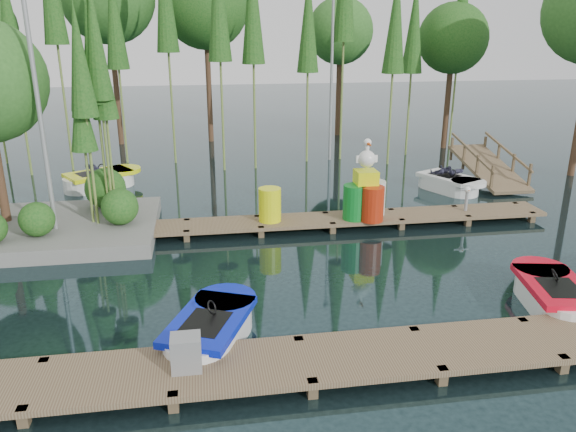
{
  "coord_description": "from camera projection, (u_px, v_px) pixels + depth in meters",
  "views": [
    {
      "loc": [
        -1.55,
        -12.45,
        5.55
      ],
      "look_at": [
        0.5,
        0.5,
        1.1
      ],
      "focal_mm": 35.0,
      "sensor_mm": 36.0,
      "label": 1
    }
  ],
  "objects": [
    {
      "name": "boat_yellow_far",
      "position": [
        101.0,
        180.0,
        20.16
      ],
      "size": [
        3.08,
        2.57,
        1.42
      ],
      "rotation": [
        0.0,
        0.0,
        0.2
      ],
      "color": "white",
      "rests_on": "ground"
    },
    {
      "name": "lamp_rear",
      "position": [
        332.0,
        59.0,
        23.16
      ],
      "size": [
        0.3,
        0.3,
        7.25
      ],
      "color": "gray",
      "rests_on": "ground"
    },
    {
      "name": "boat_blue",
      "position": [
        211.0,
        330.0,
        10.28
      ],
      "size": [
        2.12,
        2.88,
        0.89
      ],
      "rotation": [
        0.0,
        0.0,
        -0.4
      ],
      "color": "white",
      "rests_on": "ground"
    },
    {
      "name": "far_dock",
      "position": [
        294.0,
        222.0,
        16.07
      ],
      "size": [
        15.0,
        1.2,
        0.5
      ],
      "color": "brown",
      "rests_on": "ground"
    },
    {
      "name": "utility_cabinet",
      "position": [
        186.0,
        353.0,
        8.97
      ],
      "size": [
        0.48,
        0.41,
        0.59
      ],
      "primitive_type": "cube",
      "color": "gray",
      "rests_on": "near_dock"
    },
    {
      "name": "tree_screen",
      "position": [
        181.0,
        10.0,
        21.3
      ],
      "size": [
        34.42,
        18.53,
        10.31
      ],
      "color": "#4B3120",
      "rests_on": "ground"
    },
    {
      "name": "seagull_post",
      "position": [
        467.0,
        194.0,
        16.65
      ],
      "size": [
        0.47,
        0.25,
        0.75
      ],
      "color": "gray",
      "rests_on": "far_dock"
    },
    {
      "name": "yellow_barrel",
      "position": [
        270.0,
        205.0,
        15.79
      ],
      "size": [
        0.64,
        0.64,
        0.96
      ],
      "primitive_type": "cylinder",
      "color": "#E4F10C",
      "rests_on": "far_dock"
    },
    {
      "name": "ramp",
      "position": [
        488.0,
        166.0,
        20.88
      ],
      "size": [
        1.5,
        3.94,
        1.49
      ],
      "color": "brown",
      "rests_on": "ground"
    },
    {
      "name": "near_dock",
      "position": [
        305.0,
        361.0,
        9.37
      ],
      "size": [
        18.0,
        1.5,
        0.5
      ],
      "color": "brown",
      "rests_on": "ground"
    },
    {
      "name": "boat_white_far",
      "position": [
        449.0,
        183.0,
        19.81
      ],
      "size": [
        2.2,
        2.85,
        1.23
      ],
      "rotation": [
        0.0,
        0.0,
        -0.42
      ],
      "color": "white",
      "rests_on": "ground"
    },
    {
      "name": "island",
      "position": [
        17.0,
        121.0,
        14.78
      ],
      "size": [
        6.2,
        4.2,
        6.75
      ],
      "color": "slate",
      "rests_on": "ground"
    },
    {
      "name": "boat_red",
      "position": [
        553.0,
        295.0,
        11.63
      ],
      "size": [
        1.66,
        2.79,
        0.88
      ],
      "rotation": [
        0.0,
        0.0,
        -0.19
      ],
      "color": "white",
      "rests_on": "ground"
    },
    {
      "name": "drum_cluster",
      "position": [
        367.0,
        195.0,
        15.98
      ],
      "size": [
        1.33,
        1.22,
        2.3
      ],
      "color": "#0C7322",
      "rests_on": "far_dock"
    },
    {
      "name": "lamp_island",
      "position": [
        35.0,
        81.0,
        13.81
      ],
      "size": [
        0.3,
        0.3,
        7.25
      ],
      "color": "gray",
      "rests_on": "ground"
    },
    {
      "name": "ground_plane",
      "position": [
        271.0,
        266.0,
        13.65
      ],
      "size": [
        90.0,
        90.0,
        0.0
      ],
      "primitive_type": "plane",
      "color": "#1E3437"
    }
  ]
}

